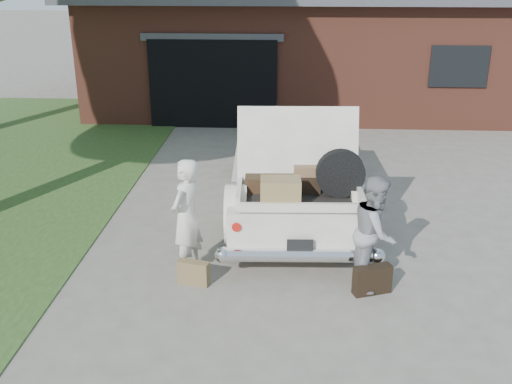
{
  "coord_description": "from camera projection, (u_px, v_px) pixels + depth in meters",
  "views": [
    {
      "loc": [
        0.43,
        -6.86,
        4.0
      ],
      "look_at": [
        0.0,
        0.6,
        1.1
      ],
      "focal_mm": 42.0,
      "sensor_mm": 36.0,
      "label": 1
    }
  ],
  "objects": [
    {
      "name": "ground",
      "position": [
        253.0,
        286.0,
        7.86
      ],
      "size": [
        90.0,
        90.0,
        0.0
      ],
      "primitive_type": "plane",
      "color": "gray",
      "rests_on": "ground"
    },
    {
      "name": "house",
      "position": [
        310.0,
        44.0,
        17.87
      ],
      "size": [
        12.8,
        7.8,
        3.3
      ],
      "color": "brown",
      "rests_on": "ground"
    },
    {
      "name": "sedan",
      "position": [
        292.0,
        167.0,
        10.03
      ],
      "size": [
        2.23,
        5.25,
        2.11
      ],
      "rotation": [
        0.0,
        0.0,
        0.04
      ],
      "color": "white",
      "rests_on": "ground"
    },
    {
      "name": "woman_left",
      "position": [
        186.0,
        217.0,
        7.98
      ],
      "size": [
        0.56,
        0.68,
        1.61
      ],
      "primitive_type": "imported",
      "rotation": [
        0.0,
        0.0,
        -1.92
      ],
      "color": "silver",
      "rests_on": "ground"
    },
    {
      "name": "woman_right",
      "position": [
        375.0,
        232.0,
        7.65
      ],
      "size": [
        0.74,
        0.86,
        1.51
      ],
      "primitive_type": "imported",
      "rotation": [
        0.0,
        0.0,
        1.31
      ],
      "color": "gray",
      "rests_on": "ground"
    },
    {
      "name": "suitcase_left",
      "position": [
        193.0,
        273.0,
        7.87
      ],
      "size": [
        0.44,
        0.24,
        0.33
      ],
      "primitive_type": "cube",
      "rotation": [
        0.0,
        0.0,
        -0.25
      ],
      "color": "olive",
      "rests_on": "ground"
    },
    {
      "name": "suitcase_right",
      "position": [
        372.0,
        280.0,
        7.64
      ],
      "size": [
        0.52,
        0.31,
        0.38
      ],
      "primitive_type": "cube",
      "rotation": [
        0.0,
        0.0,
        0.34
      ],
      "color": "black",
      "rests_on": "ground"
    }
  ]
}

